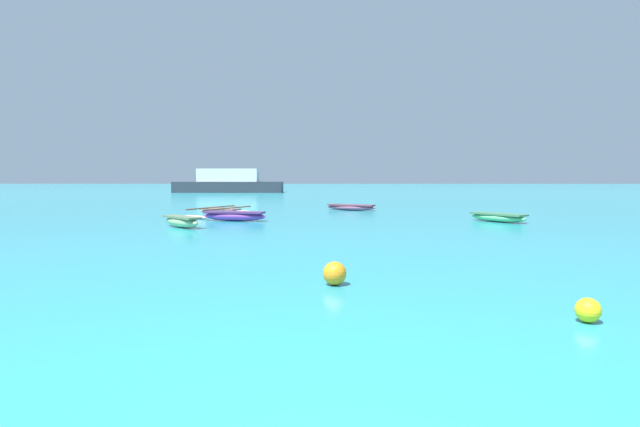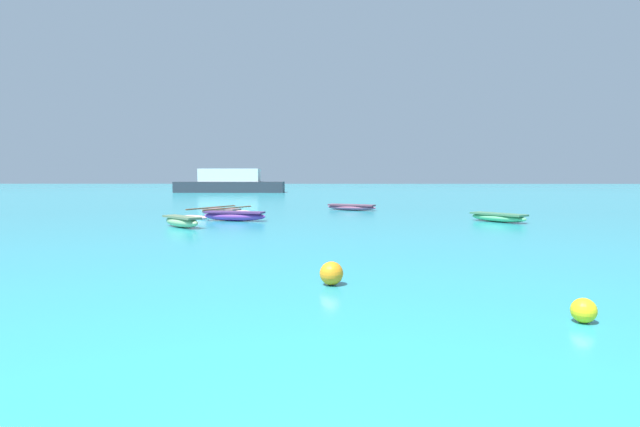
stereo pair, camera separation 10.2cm
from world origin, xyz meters
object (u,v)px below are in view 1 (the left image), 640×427
Objects in this scene: moored_boat_4 at (351,207)px; moored_boat_3 at (498,217)px; moored_boat_1 at (182,221)px; distant_ferry at (228,183)px; mooring_buoy_0 at (335,273)px; mooring_buoy_1 at (588,310)px; moored_boat_2 at (235,216)px; moored_boat_0 at (220,212)px.

moored_boat_3 is at bearing -25.07° from moored_boat_4.
moored_boat_1 is 0.16× the size of distant_ferry.
mooring_buoy_0 is 0.03× the size of distant_ferry.
distant_ferry is at bearing 106.28° from mooring_buoy_1.
moored_boat_1 is at bearing -81.56° from distant_ferry.
moored_boat_2 is at bearing 116.79° from mooring_buoy_1.
moored_boat_4 is (-6.36, 7.39, -0.02)m from moored_boat_3.
moored_boat_1 is 0.67× the size of moored_boat_4.
mooring_buoy_0 is (5.65, -16.08, 0.00)m from moored_boat_0.
distant_ferry reaches higher than mooring_buoy_0.
moored_boat_4 is 20.69m from mooring_buoy_0.
moored_boat_1 is 0.79× the size of moored_boat_3.
moored_boat_3 is 9.75m from moored_boat_4.
mooring_buoy_0 reaches higher than moored_boat_3.
moored_boat_0 is 1.36× the size of moored_boat_2.
distant_ferry reaches higher than moored_boat_0.
moored_boat_2 is 12.16m from moored_boat_3.
distant_ferry reaches higher than moored_boat_4.
moored_boat_3 is at bearing 59.76° from mooring_buoy_0.
moored_boat_0 is 36.06m from distant_ferry.
moored_boat_2 is (1.63, 2.90, -0.01)m from moored_boat_1.
distant_ferry is at bearing 128.77° from moored_boat_0.
mooring_buoy_0 reaches higher than moored_boat_2.
distant_ferry is (-19.85, 38.29, 0.97)m from moored_boat_3.
mooring_buoy_1 is (9.69, -13.07, -0.07)m from moored_boat_1.
moored_boat_1 is at bearing -102.36° from moored_boat_4.
mooring_buoy_1 is at bearing -73.72° from distant_ferry.
moored_boat_1 is 12.25m from mooring_buoy_0.
mooring_buoy_0 is (-7.73, -13.26, 0.01)m from moored_boat_3.
moored_boat_0 is at bearing -79.66° from distant_ferry.
moored_boat_1 is at bearing -118.00° from moored_boat_3.
mooring_buoy_0 is (-1.37, -20.65, 0.03)m from moored_boat_4.
moored_boat_4 is 33.72m from distant_ferry.
mooring_buoy_1 is at bearing -53.35° from moored_boat_3.
mooring_buoy_0 is 4.37m from mooring_buoy_1.
moored_boat_1 reaches higher than mooring_buoy_1.
moored_boat_0 is at bearing 109.37° from mooring_buoy_0.
mooring_buoy_1 is at bearing -60.16° from moored_boat_4.
moored_boat_3 reaches higher than mooring_buoy_1.
distant_ferry is (-6.06, 40.90, 0.93)m from moored_boat_1.
mooring_buoy_1 is at bearing -8.69° from moored_boat_1.
moored_boat_2 is 1.18× the size of moored_boat_3.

